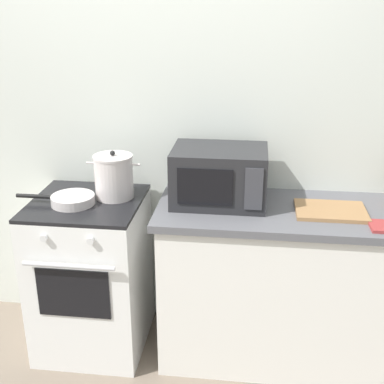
# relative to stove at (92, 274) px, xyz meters

# --- Properties ---
(back_wall) EXTENTS (4.40, 0.10, 2.50)m
(back_wall) POSITION_rel_stove_xyz_m (0.65, 0.37, 0.79)
(back_wall) COLOR silver
(back_wall) RESTS_ON ground_plane
(lower_cabinet_right) EXTENTS (1.64, 0.56, 0.88)m
(lower_cabinet_right) POSITION_rel_stove_xyz_m (1.25, 0.02, -0.02)
(lower_cabinet_right) COLOR white
(lower_cabinet_right) RESTS_ON ground_plane
(countertop_right) EXTENTS (1.70, 0.60, 0.04)m
(countertop_right) POSITION_rel_stove_xyz_m (1.25, 0.02, 0.44)
(countertop_right) COLOR #59595E
(countertop_right) RESTS_ON lower_cabinet_right
(stove) EXTENTS (0.60, 0.64, 0.92)m
(stove) POSITION_rel_stove_xyz_m (0.00, 0.00, 0.00)
(stove) COLOR white
(stove) RESTS_ON ground_plane
(stock_pot) EXTENTS (0.30, 0.22, 0.27)m
(stock_pot) POSITION_rel_stove_xyz_m (0.14, 0.08, 0.58)
(stock_pot) COLOR beige
(stock_pot) RESTS_ON stove
(frying_pan) EXTENTS (0.43, 0.23, 0.05)m
(frying_pan) POSITION_rel_stove_xyz_m (-0.06, -0.05, 0.48)
(frying_pan) COLOR beige
(frying_pan) RESTS_ON stove
(microwave) EXTENTS (0.50, 0.37, 0.30)m
(microwave) POSITION_rel_stove_xyz_m (0.72, 0.08, 0.61)
(microwave) COLOR #232326
(microwave) RESTS_ON countertop_right
(cutting_board) EXTENTS (0.36, 0.26, 0.02)m
(cutting_board) POSITION_rel_stove_xyz_m (1.31, 0.00, 0.47)
(cutting_board) COLOR #997047
(cutting_board) RESTS_ON countertop_right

